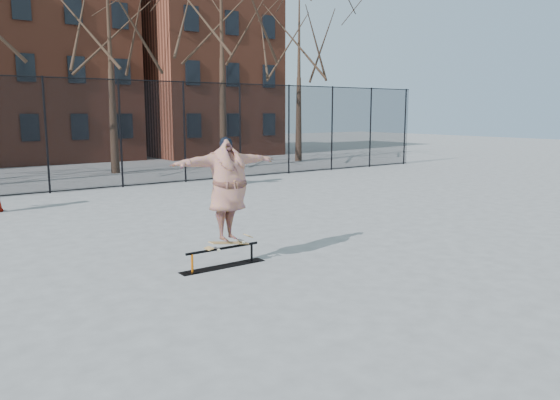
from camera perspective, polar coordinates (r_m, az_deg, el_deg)
ground at (r=9.52m, az=4.80°, el=-7.93°), size 100.00×100.00×0.00m
skate_rail at (r=10.05m, az=-5.98°, el=-6.16°), size 1.68×0.26×0.37m
skateboard at (r=10.05m, az=-5.35°, el=-4.55°), size 0.82×0.20×0.10m
skater at (r=9.86m, az=-5.44°, el=0.90°), size 2.30×0.84×1.83m
bystander_navy at (r=21.03m, az=-5.62°, el=4.08°), size 1.58×1.65×1.87m
fence at (r=20.75m, az=-19.50°, el=6.63°), size 34.03×0.07×4.00m
rowhouses at (r=33.70m, az=-25.24°, el=13.92°), size 29.00×7.00×13.00m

